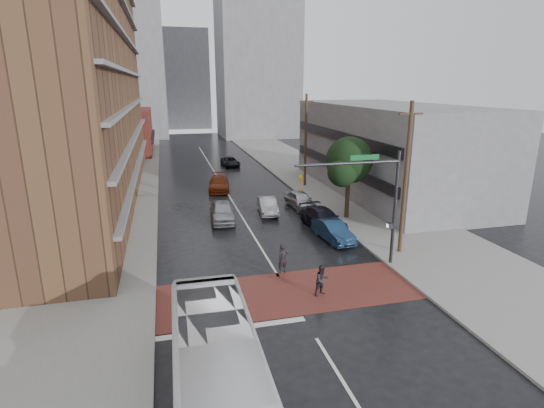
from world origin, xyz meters
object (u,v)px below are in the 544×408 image
car_travel_c (219,183)px  car_parked_far (300,200)px  transit_bus (221,395)px  car_travel_b (268,206)px  pedestrian_b (322,280)px  car_parked_near (333,231)px  pedestrian_a (283,259)px  car_parked_mid (323,219)px  suv_travel (230,162)px  car_travel_a (222,211)px

car_travel_c → car_parked_far: size_ratio=1.16×
transit_bus → car_travel_b: 24.68m
transit_bus → pedestrian_b: transit_bus is taller
car_travel_b → car_travel_c: bearing=114.3°
car_parked_near → car_parked_far: bearing=82.2°
pedestrian_a → pedestrian_b: 3.44m
pedestrian_b → car_parked_near: 8.46m
car_travel_c → car_parked_near: (6.07, -17.15, -0.04)m
pedestrian_b → car_travel_b: bearing=69.6°
pedestrian_b → car_travel_c: (-2.34, 24.73, -0.10)m
pedestrian_a → car_parked_near: (5.01, 4.39, -0.19)m
transit_bus → car_parked_mid: (10.51, 18.62, -0.90)m
pedestrian_a → car_travel_c: bearing=78.7°
car_parked_far → transit_bus: bearing=-117.8°
suv_travel → car_parked_far: (3.05, -22.03, 0.15)m
transit_bus → pedestrian_a: size_ratio=6.55×
car_travel_a → car_travel_c: 10.70m
car_travel_b → suv_travel: car_travel_b is taller
transit_bus → car_parked_mid: 21.40m
pedestrian_a → car_travel_b: pedestrian_a is taller
pedestrian_a → suv_travel: size_ratio=0.41×
car_parked_near → car_parked_mid: size_ratio=0.83×
car_parked_near → car_travel_b: bearing=105.5°
car_parked_near → car_parked_mid: bearing=78.3°
transit_bus → car_travel_c: size_ratio=2.29×
car_travel_c → car_parked_far: 10.64m
car_travel_c → car_parked_far: bearing=-45.0°
transit_bus → pedestrian_a: bearing=66.4°
pedestrian_a → suv_travel: 35.10m
car_travel_a → car_travel_c: bearing=88.8°
suv_travel → car_parked_near: bearing=-89.1°
pedestrian_a → pedestrian_b: size_ratio=1.06×
car_travel_a → car_parked_far: size_ratio=1.07×
pedestrian_a → suv_travel: pedestrian_a is taller
pedestrian_b → car_parked_near: size_ratio=0.39×
pedestrian_a → car_parked_far: bearing=53.7°
pedestrian_b → car_parked_far: bearing=58.3°
car_travel_c → car_travel_a: bearing=-87.5°
car_parked_mid → car_parked_near: bearing=-102.3°
suv_travel → car_parked_far: 22.24m
car_travel_b → car_parked_far: bearing=21.8°
car_travel_c → car_parked_mid: bearing=-57.9°
car_travel_a → suv_travel: 24.53m
pedestrian_b → car_travel_a: 14.50m
pedestrian_b → car_parked_near: (3.74, 7.59, -0.14)m
car_travel_a → suv_travel: size_ratio=1.09×
car_travel_b → car_parked_mid: (3.30, -4.96, 0.07)m
car_travel_b → car_parked_mid: size_ratio=0.80×
suv_travel → car_travel_a: bearing=-104.6°
transit_bus → car_parked_near: size_ratio=2.74×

